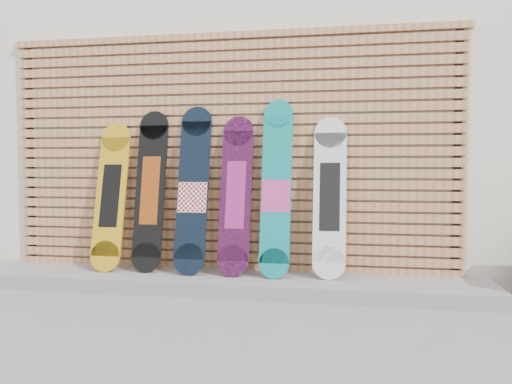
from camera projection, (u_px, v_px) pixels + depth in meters
ground at (218, 312)px, 3.69m from camera, size 80.00×80.00×0.00m
building at (314, 114)px, 6.95m from camera, size 12.00×5.00×3.60m
concrete_step at (220, 282)px, 4.38m from camera, size 4.60×0.70×0.12m
slat_wall at (227, 152)px, 4.60m from camera, size 4.26×0.08×2.29m
snowboard_0 at (111, 196)px, 4.61m from camera, size 0.29×0.34×1.37m
snowboard_1 at (150, 190)px, 4.56m from camera, size 0.28×0.31×1.47m
snowboard_2 at (193, 190)px, 4.47m from camera, size 0.28×0.35×1.51m
snowboard_3 at (236, 195)px, 4.41m from camera, size 0.28×0.34×1.41m
snowboard_4 at (276, 188)px, 4.34m from camera, size 0.26×0.35×1.55m
snowboard_5 at (330, 197)px, 4.29m from camera, size 0.28×0.31×1.39m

